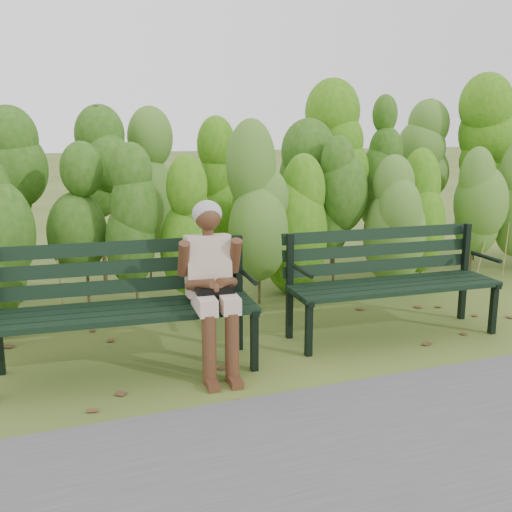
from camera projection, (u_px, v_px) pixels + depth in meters
name	position (u px, v px, depth m)	size (l,w,h in m)	color
ground	(270.00, 346.00, 5.33)	(80.00, 80.00, 0.00)	#415321
footpath	(417.00, 479.00, 3.32)	(60.00, 2.50, 0.01)	#474749
hedge_band	(209.00, 185.00, 6.76)	(11.04, 1.67, 2.42)	#47381E
leaf_litter	(217.00, 353.00, 5.16)	(6.01, 2.16, 0.01)	brown
bench_left	(125.00, 296.00, 4.74)	(2.07, 0.81, 1.01)	black
bench_right	(388.00, 273.00, 5.57)	(1.98, 0.74, 0.98)	black
seated_woman	(212.00, 275.00, 4.69)	(0.52, 0.76, 1.35)	#CAAC98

